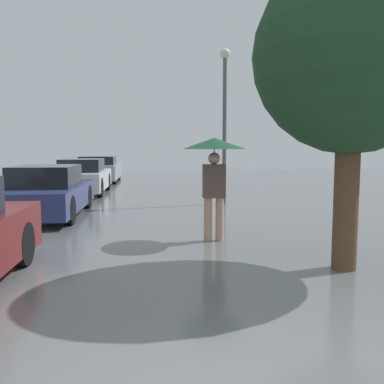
% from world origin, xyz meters
% --- Properties ---
extents(pedestrian, '(1.14, 1.14, 1.87)m').
position_xyz_m(pedestrian, '(0.52, 5.53, 1.52)').
color(pedestrian, tan).
rests_on(pedestrian, ground_plane).
extents(parked_car_second, '(1.65, 4.13, 1.26)m').
position_xyz_m(parked_car_second, '(-3.15, 8.63, 0.59)').
color(parked_car_second, navy).
rests_on(parked_car_second, ground_plane).
extents(parked_car_third, '(1.65, 3.98, 1.27)m').
position_xyz_m(parked_car_third, '(-3.12, 13.71, 0.60)').
color(parked_car_third, silver).
rests_on(parked_car_third, ground_plane).
extents(parked_car_farthest, '(1.89, 3.83, 1.25)m').
position_xyz_m(parked_car_farthest, '(-3.21, 18.93, 0.60)').
color(parked_car_farthest, '#9EA3A8').
rests_on(parked_car_farthest, ground_plane).
extents(tree, '(2.65, 2.65, 4.26)m').
position_xyz_m(tree, '(2.08, 3.57, 2.91)').
color(tree, brown).
rests_on(tree, ground_plane).
extents(street_lamp, '(0.29, 0.29, 4.54)m').
position_xyz_m(street_lamp, '(1.53, 10.49, 2.83)').
color(street_lamp, '#515456').
rests_on(street_lamp, ground_plane).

